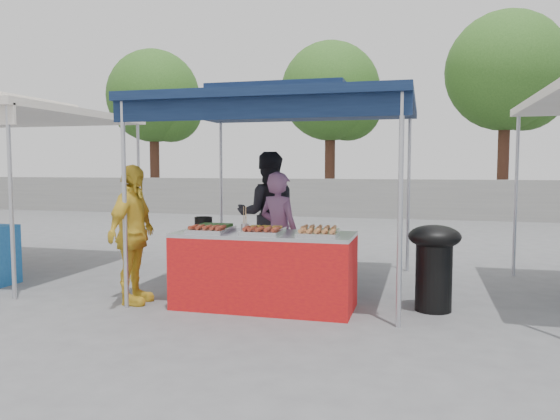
% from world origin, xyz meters
% --- Properties ---
extents(ground_plane, '(80.00, 80.00, 0.00)m').
position_xyz_m(ground_plane, '(0.00, 0.00, 0.00)').
color(ground_plane, '#5C5D5F').
extents(back_wall, '(40.00, 0.25, 1.20)m').
position_xyz_m(back_wall, '(0.00, 11.00, 0.60)').
color(back_wall, gray).
rests_on(back_wall, ground_plane).
extents(main_canopy, '(3.20, 3.20, 2.57)m').
position_xyz_m(main_canopy, '(0.00, 0.97, 2.37)').
color(main_canopy, silver).
rests_on(main_canopy, ground_plane).
extents(tree_0, '(3.55, 3.49, 6.01)m').
position_xyz_m(tree_0, '(-8.15, 13.24, 4.11)').
color(tree_0, '#422519').
rests_on(tree_0, ground_plane).
extents(tree_1, '(3.52, 3.46, 5.95)m').
position_xyz_m(tree_1, '(-1.36, 13.33, 4.07)').
color(tree_1, '#422519').
rests_on(tree_1, ground_plane).
extents(tree_2, '(3.81, 3.81, 6.54)m').
position_xyz_m(tree_2, '(4.35, 13.15, 4.47)').
color(tree_2, '#422519').
rests_on(tree_2, ground_plane).
extents(vendor_table, '(2.00, 0.80, 0.85)m').
position_xyz_m(vendor_table, '(0.00, -0.10, 0.43)').
color(vendor_table, red).
rests_on(vendor_table, ground_plane).
extents(food_tray_fl, '(0.42, 0.30, 0.07)m').
position_xyz_m(food_tray_fl, '(-0.58, -0.34, 0.88)').
color(food_tray_fl, silver).
rests_on(food_tray_fl, vendor_table).
extents(food_tray_fm, '(0.42, 0.30, 0.07)m').
position_xyz_m(food_tray_fm, '(0.03, -0.34, 0.88)').
color(food_tray_fm, silver).
rests_on(food_tray_fm, vendor_table).
extents(food_tray_fr, '(0.42, 0.30, 0.07)m').
position_xyz_m(food_tray_fr, '(0.65, -0.34, 0.88)').
color(food_tray_fr, silver).
rests_on(food_tray_fr, vendor_table).
extents(food_tray_bl, '(0.42, 0.30, 0.07)m').
position_xyz_m(food_tray_bl, '(-0.62, -0.02, 0.88)').
color(food_tray_bl, silver).
rests_on(food_tray_bl, vendor_table).
extents(food_tray_bm, '(0.42, 0.30, 0.07)m').
position_xyz_m(food_tray_bm, '(-0.01, -0.03, 0.88)').
color(food_tray_bm, silver).
rests_on(food_tray_bm, vendor_table).
extents(food_tray_br, '(0.42, 0.30, 0.07)m').
position_xyz_m(food_tray_br, '(0.61, -0.04, 0.88)').
color(food_tray_br, silver).
rests_on(food_tray_br, vendor_table).
extents(cooking_pot, '(0.21, 0.21, 0.12)m').
position_xyz_m(cooking_pot, '(-0.87, 0.24, 0.91)').
color(cooking_pot, black).
rests_on(cooking_pot, vendor_table).
extents(skewer_cup, '(0.09, 0.09, 0.11)m').
position_xyz_m(skewer_cup, '(-0.19, -0.20, 0.90)').
color(skewer_cup, silver).
rests_on(skewer_cup, vendor_table).
extents(wok_burner, '(0.57, 0.57, 0.96)m').
position_xyz_m(wok_burner, '(1.84, 0.24, 0.57)').
color(wok_burner, black).
rests_on(wok_burner, ground_plane).
extents(crate_left, '(0.51, 0.36, 0.31)m').
position_xyz_m(crate_left, '(-0.52, 0.52, 0.15)').
color(crate_left, '#143EA7').
rests_on(crate_left, ground_plane).
extents(crate_right, '(0.53, 0.37, 0.32)m').
position_xyz_m(crate_right, '(0.17, 0.66, 0.16)').
color(crate_right, '#143EA7').
rests_on(crate_right, ground_plane).
extents(crate_stacked, '(0.50, 0.35, 0.30)m').
position_xyz_m(crate_stacked, '(0.17, 0.66, 0.47)').
color(crate_stacked, '#143EA7').
rests_on(crate_stacked, crate_right).
extents(vendor_woman, '(0.66, 0.56, 1.52)m').
position_xyz_m(vendor_woman, '(-0.02, 0.60, 0.76)').
color(vendor_woman, '#8D5A84').
rests_on(vendor_woman, ground_plane).
extents(helper_man, '(1.05, 0.93, 1.80)m').
position_xyz_m(helper_man, '(-0.44, 1.57, 0.90)').
color(helper_man, black).
rests_on(helper_man, ground_plane).
extents(customer_person, '(0.42, 0.95, 1.61)m').
position_xyz_m(customer_person, '(-1.53, -0.30, 0.81)').
color(customer_person, yellow).
rests_on(customer_person, ground_plane).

